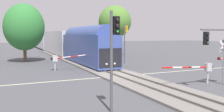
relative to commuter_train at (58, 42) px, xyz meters
The scene contains 11 objects.
ground_plane 30.34m from the commuter_train, 90.01° to the right, with size 220.00×220.00×0.00m, color #47474C.
road_centre_stripe 30.34m from the commuter_train, 90.01° to the right, with size 44.00×0.20×0.01m.
railway_track 30.33m from the commuter_train, 90.01° to the right, with size 4.40×80.00×0.32m.
commuter_train is the anchor object (origin of this frame).
crossing_gate_near 37.06m from the commuter_train, 82.53° to the right, with size 5.47×0.40×1.80m.
crossing_signal_mast 38.04m from the commuter_train, 80.53° to the right, with size 1.36×0.44×3.89m.
crossing_gate_far 24.23m from the commuter_train, 101.57° to the right, with size 5.31×0.40×1.86m.
traffic_signal_far_side 21.68m from the commuter_train, 75.17° to the right, with size 0.53×0.38×5.86m.
traffic_signal_near_left 40.63m from the commuter_train, 97.65° to the right, with size 0.53×0.38×5.59m.
oak_far_right 13.60m from the commuter_train, 42.46° to the right, with size 6.52×6.52×10.03m.
oak_behind_train 15.32m from the commuter_train, 121.42° to the right, with size 6.14×6.14×9.02m.
Camera 1 is at (-10.86, -21.70, 4.32)m, focal length 37.99 mm.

